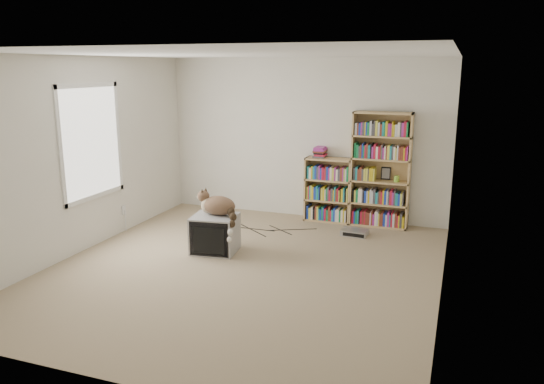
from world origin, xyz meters
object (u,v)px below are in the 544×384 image
(crt_tv, at_px, (215,234))
(cat, at_px, (220,209))
(bookcase_tall, at_px, (381,173))
(bookcase_short, at_px, (329,192))
(dvd_player, at_px, (354,232))

(crt_tv, bearing_deg, cat, 5.21)
(crt_tv, relative_size, bookcase_tall, 0.36)
(crt_tv, relative_size, bookcase_short, 0.62)
(crt_tv, xyz_separation_m, cat, (0.07, 0.02, 0.34))
(cat, distance_m, bookcase_tall, 2.59)
(bookcase_tall, bearing_deg, cat, -132.88)
(bookcase_tall, bearing_deg, crt_tv, -133.81)
(bookcase_tall, height_order, dvd_player, bookcase_tall)
(cat, xyz_separation_m, bookcase_tall, (1.76, 1.89, 0.24))
(crt_tv, bearing_deg, dvd_player, 31.83)
(bookcase_tall, distance_m, bookcase_short, 0.87)
(bookcase_tall, xyz_separation_m, bookcase_short, (-0.79, -0.00, -0.36))
(cat, bearing_deg, bookcase_short, 65.73)
(bookcase_tall, distance_m, dvd_player, 1.02)
(bookcase_short, distance_m, dvd_player, 0.92)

